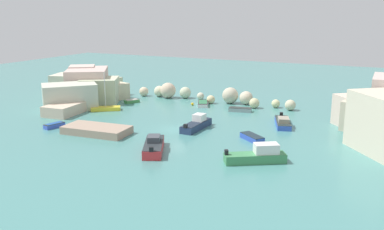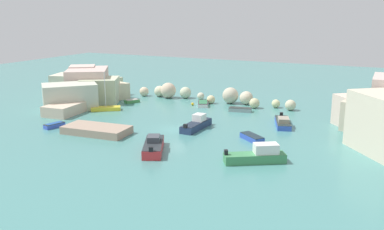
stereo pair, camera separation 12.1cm
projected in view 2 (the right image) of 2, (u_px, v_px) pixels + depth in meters
name	position (u px, v px, depth m)	size (l,w,h in m)	color
cove_water	(177.00, 130.00, 55.68)	(160.00, 160.00, 0.00)	teal
cliff_headland_left	(87.00, 88.00, 73.69)	(16.86, 20.24, 5.61)	beige
rock_breakwater	(205.00, 95.00, 73.11)	(28.45, 4.17, 2.74)	beige
stone_dock	(97.00, 130.00, 53.87)	(8.35, 4.00, 0.95)	tan
channel_buoy	(193.00, 104.00, 70.08)	(0.46, 0.46, 0.46)	gold
moored_boat_0	(106.00, 108.00, 66.54)	(4.65, 3.97, 6.01)	yellow
moored_boat_1	(240.00, 110.00, 65.71)	(3.67, 2.01, 0.62)	gray
moored_boat_2	(283.00, 122.00, 57.53)	(3.63, 6.23, 1.29)	blue
moored_boat_3	(197.00, 124.00, 56.06)	(1.84, 6.24, 1.83)	navy
moored_boat_4	(153.00, 146.00, 47.00)	(4.55, 6.44, 1.66)	red
moored_boat_5	(252.00, 138.00, 51.06)	(3.51, 3.18, 0.68)	#2E4DB8
moored_boat_6	(257.00, 155.00, 43.51)	(6.21, 4.78, 1.97)	#3F8853
moored_boat_7	(132.00, 101.00, 72.11)	(2.22, 2.67, 0.56)	#428C4A
moored_boat_8	(203.00, 104.00, 69.91)	(3.00, 4.13, 0.64)	white
moored_boat_9	(54.00, 125.00, 56.68)	(1.65, 2.91, 0.62)	blue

